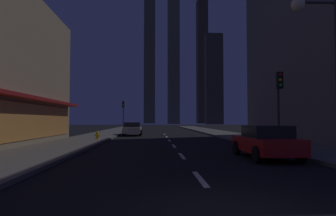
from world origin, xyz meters
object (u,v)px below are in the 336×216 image
object	(u,v)px
car_parked_far	(133,129)
traffic_light_far_left	(123,109)
street_lamp_right	(317,38)
fire_hydrant_far_left	(97,135)
traffic_light_near_right	(279,92)
car_parked_near	(266,142)

from	to	relation	value
car_parked_far	traffic_light_far_left	distance (m)	8.99
street_lamp_right	car_parked_far	bearing A→B (deg)	113.93
fire_hydrant_far_left	traffic_light_near_right	size ratio (longest dim) A/B	0.16
traffic_light_far_left	street_lamp_right	xyz separation A→B (m)	(10.88, -28.68, 1.87)
fire_hydrant_far_left	street_lamp_right	distance (m)	17.36
traffic_light_near_right	street_lamp_right	bearing A→B (deg)	-91.76
car_parked_near	fire_hydrant_far_left	xyz separation A→B (m)	(-9.50, 11.24, -0.29)
car_parked_far	fire_hydrant_far_left	size ratio (longest dim) A/B	6.48
traffic_light_far_left	street_lamp_right	distance (m)	30.73
car_parked_near	traffic_light_far_left	xyz separation A→B (m)	(-9.10, 27.56, 2.45)
traffic_light_near_right	street_lamp_right	xyz separation A→B (m)	(-0.12, -3.91, 1.87)
car_parked_near	street_lamp_right	world-z (taller)	street_lamp_right
car_parked_near	car_parked_far	bearing A→B (deg)	110.64
traffic_light_far_left	traffic_light_near_right	bearing A→B (deg)	-66.06
car_parked_far	fire_hydrant_far_left	world-z (taller)	car_parked_far
car_parked_near	car_parked_far	xyz separation A→B (m)	(-7.20, 19.11, 0.00)
car_parked_near	street_lamp_right	distance (m)	4.81
car_parked_far	fire_hydrant_far_left	bearing A→B (deg)	-106.29
car_parked_far	traffic_light_far_left	size ratio (longest dim) A/B	1.01
fire_hydrant_far_left	street_lamp_right	world-z (taller)	street_lamp_right
fire_hydrant_far_left	traffic_light_near_right	distance (m)	14.46
traffic_light_near_right	car_parked_near	bearing A→B (deg)	-124.31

